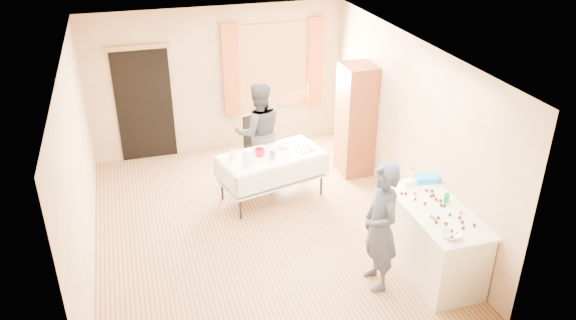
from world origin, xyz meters
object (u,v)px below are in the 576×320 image
object	(u,v)px
cabinet	(356,120)
party_table	(272,172)
chair	(259,154)
girl	(381,227)
woman	(259,132)
counter	(433,240)

from	to	relation	value
cabinet	party_table	world-z (taller)	cabinet
chair	girl	bearing A→B (deg)	-99.17
girl	woman	distance (m)	3.14
girl	woman	bearing A→B (deg)	-165.51
cabinet	girl	distance (m)	2.99
chair	counter	bearing A→B (deg)	-86.76
counter	party_table	world-z (taller)	counter
cabinet	party_table	size ratio (longest dim) A/B	1.09
counter	woman	xyz separation A→B (m)	(-1.49, 3.00, 0.38)
party_table	cabinet	bearing A→B (deg)	2.95
party_table	woman	world-z (taller)	woman
party_table	girl	size ratio (longest dim) A/B	1.04
chair	girl	world-z (taller)	girl
chair	woman	distance (m)	0.62
girl	cabinet	bearing A→B (deg)	164.29
counter	woman	world-z (taller)	woman
cabinet	chair	world-z (taller)	cabinet
girl	woman	size ratio (longest dim) A/B	0.99
counter	chair	world-z (taller)	chair
cabinet	woman	distance (m)	1.61
cabinet	woman	size ratio (longest dim) A/B	1.12
party_table	girl	distance (m)	2.52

